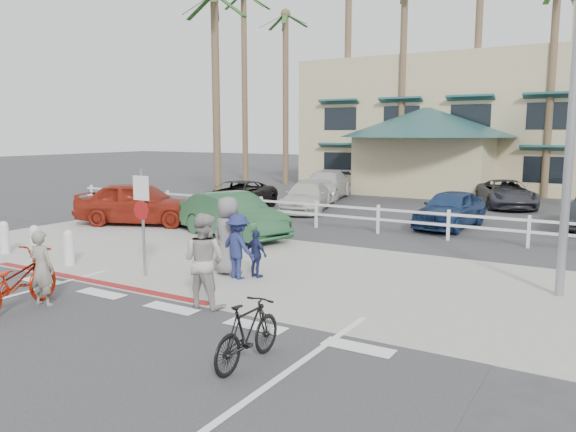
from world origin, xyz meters
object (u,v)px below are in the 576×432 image
Objects in this scene: bike_black at (248,333)px; car_white_sedan at (233,215)px; car_red_compact at (140,203)px; sign_post at (143,217)px; bike_red at (15,282)px.

bike_black is 0.37× the size of car_white_sedan.
car_white_sedan is 0.94× the size of car_red_compact.
sign_post reaches higher than bike_red.
car_red_compact is at bearing -38.50° from bike_black.
sign_post is at bearing -155.68° from car_red_compact.
car_white_sedan is (-6.36, 8.29, 0.24)m from bike_black.
car_white_sedan is (-1.22, 5.25, -0.71)m from sign_post.
bike_red is at bearing -153.78° from car_white_sedan.
bike_red reaches higher than bike_black.
sign_post is 6.05m from bike_black.
sign_post is 0.61× the size of car_red_compact.
bike_red is at bearing -169.43° from car_red_compact.
bike_black is (5.35, 0.21, -0.09)m from bike_red.
bike_red is at bearing 1.95° from bike_black.
sign_post is 0.65× the size of car_white_sedan.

